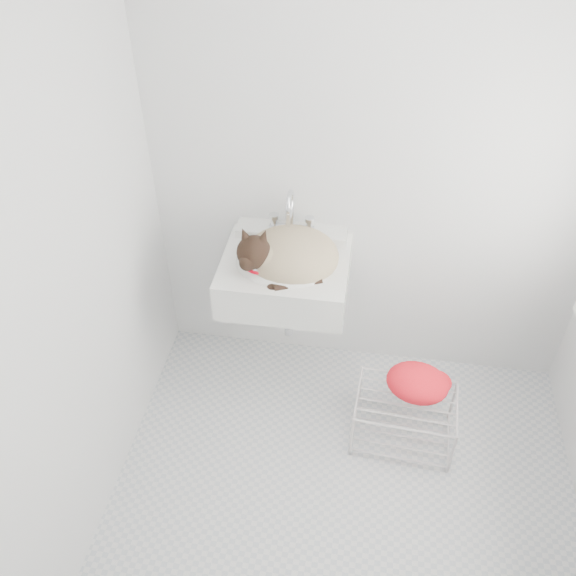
# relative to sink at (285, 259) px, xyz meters

# --- Properties ---
(floor) EXTENTS (2.20, 2.00, 0.02)m
(floor) POSITION_rel_sink_xyz_m (0.39, -0.74, -0.85)
(floor) COLOR silver
(floor) RESTS_ON ground
(back_wall) EXTENTS (2.20, 0.02, 2.50)m
(back_wall) POSITION_rel_sink_xyz_m (0.39, 0.26, 0.40)
(back_wall) COLOR silver
(back_wall) RESTS_ON ground
(left_wall) EXTENTS (0.02, 2.00, 2.50)m
(left_wall) POSITION_rel_sink_xyz_m (-0.71, -0.74, 0.40)
(left_wall) COLOR silver
(left_wall) RESTS_ON ground
(sink) EXTENTS (0.61, 0.53, 0.24)m
(sink) POSITION_rel_sink_xyz_m (0.00, 0.00, 0.00)
(sink) COLOR silver
(sink) RESTS_ON back_wall
(faucet) EXTENTS (0.22, 0.16, 0.22)m
(faucet) POSITION_rel_sink_xyz_m (0.00, 0.18, 0.14)
(faucet) COLOR silver
(faucet) RESTS_ON sink
(cat) EXTENTS (0.50, 0.43, 0.30)m
(cat) POSITION_rel_sink_xyz_m (0.01, -0.02, 0.04)
(cat) COLOR tan
(cat) RESTS_ON sink
(wire_rack) EXTENTS (0.50, 0.37, 0.29)m
(wire_rack) POSITION_rel_sink_xyz_m (0.65, -0.30, -0.70)
(wire_rack) COLOR beige
(wire_rack) RESTS_ON floor
(towel) EXTENTS (0.34, 0.27, 0.13)m
(towel) POSITION_rel_sink_xyz_m (0.69, -0.25, -0.53)
(towel) COLOR red
(towel) RESTS_ON wire_rack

